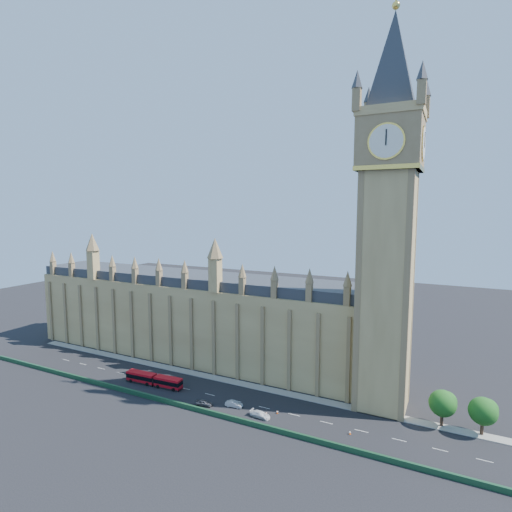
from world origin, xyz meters
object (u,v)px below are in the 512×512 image
at_px(red_bus, 154,380).
at_px(car_silver, 234,404).
at_px(car_white, 260,415).
at_px(car_grey, 204,403).

relative_size(red_bus, car_silver, 4.03).
relative_size(red_bus, car_white, 3.53).
bearing_deg(red_bus, car_silver, -5.26).
height_order(car_silver, car_white, car_white).
bearing_deg(car_white, car_silver, 82.16).
height_order(red_bus, car_silver, red_bus).
distance_m(car_grey, car_silver, 7.59).
distance_m(car_silver, car_white, 8.29).
distance_m(car_grey, car_white, 15.21).
height_order(red_bus, car_white, red_bus).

